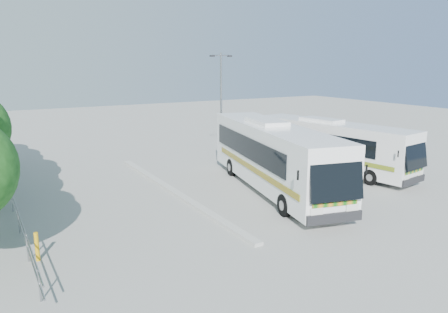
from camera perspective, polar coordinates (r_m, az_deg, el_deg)
ground at (r=22.78m, az=0.81°, el=-5.18°), size 100.00×100.00×0.00m
kerb_divider at (r=23.46m, az=-6.56°, el=-4.55°), size 0.40×16.00×0.15m
railing at (r=23.49m, az=-26.19°, el=-4.06°), size 0.06×22.00×1.00m
coach_main at (r=23.56m, az=6.47°, el=0.19°), size 5.23×12.94×3.52m
coach_adjacent at (r=28.49m, az=13.95°, el=1.53°), size 3.98×11.36×3.09m
lamppost at (r=30.63m, az=-0.38°, el=7.18°), size 1.82×0.40×7.44m
bollard at (r=16.86m, az=-23.24°, el=-10.77°), size 0.17×0.17×1.05m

